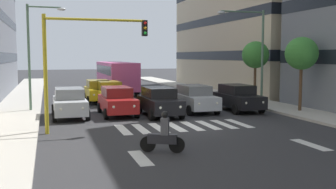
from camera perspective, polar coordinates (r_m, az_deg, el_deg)
ground_plane at (r=20.30m, az=2.28°, el=-4.63°), size 180.00×180.00×0.00m
sidewalk_left at (r=24.47m, az=21.61°, el=-3.09°), size 2.92×90.00×0.15m
sidewalk_right at (r=19.28m, az=-22.65°, el=-5.39°), size 2.92×90.00×0.15m
building_left_block_0 at (r=44.95m, az=12.91°, el=12.50°), size 11.01×23.30×18.24m
crosswalk_markings at (r=20.30m, az=2.28°, el=-4.62°), size 6.75×2.80×0.01m
lane_arrow_0 at (r=17.17m, az=19.95°, el=-6.84°), size 0.50×2.20×0.01m
lane_arrow_1 at (r=14.17m, az=-4.03°, el=-9.14°), size 0.50×2.20×0.01m
car_0 at (r=26.27m, az=10.05°, el=-0.43°), size 2.02×4.44×1.72m
car_1 at (r=25.50m, az=3.89°, el=-0.54°), size 2.02×4.44×1.72m
car_2 at (r=23.67m, az=-1.25°, el=-1.00°), size 2.02×4.44×1.72m
car_3 at (r=24.21m, az=-7.37°, el=-0.90°), size 2.02×4.44×1.72m
car_4 at (r=23.83m, az=-14.06°, el=-1.12°), size 2.02×4.44×1.72m
car_row2_0 at (r=29.84m, az=-8.51°, el=0.30°), size 2.02×4.44×1.72m
car_row2_1 at (r=31.37m, az=-10.07°, el=0.54°), size 2.02×4.44×1.72m
bus_behind_traffic at (r=38.69m, az=-7.53°, el=2.96°), size 2.78×10.50×3.00m
motorcycle_with_rider at (r=14.77m, az=-0.71°, el=-5.95°), size 1.58×0.82×1.57m
traffic_light_gantry at (r=18.90m, az=-13.06°, el=5.87°), size 4.89×0.36×5.50m
street_lamp_left at (r=27.94m, az=12.39°, el=6.86°), size 3.51×0.28×6.59m
street_lamp_right at (r=26.59m, az=-18.70°, el=6.66°), size 2.42×0.28×6.70m
street_tree_0 at (r=26.24m, az=18.78°, el=5.60°), size 2.06×2.06×4.65m
street_tree_1 at (r=30.72m, az=12.55°, el=5.58°), size 2.04×2.04×4.57m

